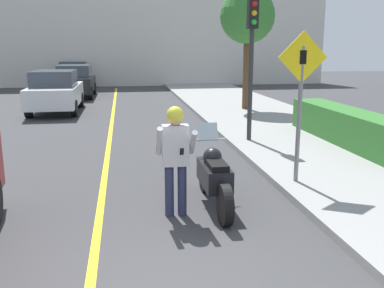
# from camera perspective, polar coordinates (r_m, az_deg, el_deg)

# --- Properties ---
(sidewalk_curb) EXTENTS (4.40, 44.00, 0.13)m
(sidewalk_curb) POSITION_cam_1_polar(r_m,az_deg,el_deg) (9.69, 22.12, -3.24)
(sidewalk_curb) COLOR gray
(sidewalk_curb) RESTS_ON ground
(road_center_line) EXTENTS (0.12, 36.00, 0.01)m
(road_center_line) POSITION_cam_1_polar(r_m,az_deg,el_deg) (10.27, -11.28, -2.01)
(road_center_line) COLOR yellow
(road_center_line) RESTS_ON ground
(building_backdrop) EXTENTS (28.00, 1.20, 6.29)m
(building_backdrop) POSITION_cam_1_polar(r_m,az_deg,el_deg) (29.94, -9.07, 13.73)
(building_backdrop) COLOR beige
(building_backdrop) RESTS_ON ground
(motorcycle) EXTENTS (0.62, 2.18, 1.30)m
(motorcycle) POSITION_cam_1_polar(r_m,az_deg,el_deg) (7.05, 2.94, -4.40)
(motorcycle) COLOR black
(motorcycle) RESTS_ON ground
(person_biker) EXTENTS (0.59, 0.47, 1.73)m
(person_biker) POSITION_cam_1_polar(r_m,az_deg,el_deg) (6.50, -2.22, -0.79)
(person_biker) COLOR #282D4C
(person_biker) RESTS_ON ground
(crossing_sign) EXTENTS (0.91, 0.08, 2.73)m
(crossing_sign) POSITION_cam_1_polar(r_m,az_deg,el_deg) (7.95, 14.27, 6.58)
(crossing_sign) COLOR slate
(crossing_sign) RESTS_ON sidewalk_curb
(traffic_light) EXTENTS (0.26, 0.30, 3.66)m
(traffic_light) POSITION_cam_1_polar(r_m,az_deg,el_deg) (11.41, 7.99, 13.19)
(traffic_light) COLOR #2D2D30
(traffic_light) RESTS_ON sidewalk_curb
(hedge_row) EXTENTS (0.90, 5.62, 0.86)m
(hedge_row) POSITION_cam_1_polar(r_m,az_deg,el_deg) (11.70, 20.56, 2.03)
(hedge_row) COLOR #33702D
(hedge_row) RESTS_ON sidewalk_curb
(street_tree) EXTENTS (2.14, 2.14, 4.71)m
(street_tree) POSITION_cam_1_polar(r_m,az_deg,el_deg) (17.48, 7.39, 16.48)
(street_tree) COLOR brown
(street_tree) RESTS_ON sidewalk_curb
(parked_car_white) EXTENTS (1.88, 4.20, 1.68)m
(parked_car_white) POSITION_cam_1_polar(r_m,az_deg,el_deg) (18.12, -17.74, 6.72)
(parked_car_white) COLOR black
(parked_car_white) RESTS_ON ground
(parked_car_black) EXTENTS (1.88, 4.20, 1.68)m
(parked_car_black) POSITION_cam_1_polar(r_m,az_deg,el_deg) (23.41, -15.27, 8.12)
(parked_car_black) COLOR black
(parked_car_black) RESTS_ON ground
(parked_car_grey) EXTENTS (1.88, 4.20, 1.68)m
(parked_car_grey) POSITION_cam_1_polar(r_m,az_deg,el_deg) (29.47, -15.37, 8.99)
(parked_car_grey) COLOR black
(parked_car_grey) RESTS_ON ground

